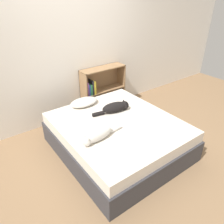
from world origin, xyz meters
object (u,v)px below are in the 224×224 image
Objects in this scene: bed at (117,136)px; cat_dark at (116,107)px; bookshelf at (101,89)px; pillow at (84,102)px; cat_light at (97,136)px.

bed is 3.03× the size of cat_dark.
bookshelf reaches higher than cat_dark.
pillow is (-0.12, 0.73, 0.30)m from bed.
bookshelf is (0.50, 1.18, 0.21)m from bed.
pillow is 0.97m from cat_light.
cat_light is 1.04× the size of cat_dark.
pillow reaches higher than bed.
bed is 0.44m from cat_dark.
cat_light is at bearing -158.04° from bed.
cat_dark is (0.62, 0.44, 0.01)m from cat_light.
cat_dark is at bearing -58.92° from pillow.
cat_dark is at bearing 58.10° from bed.
bookshelf is at bearing 67.13° from bed.
cat_light is 0.76m from cat_dark.
cat_dark is at bearing -150.54° from cat_light.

